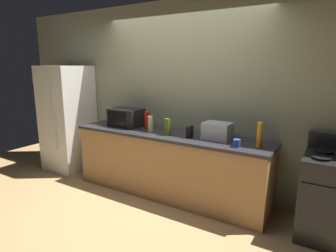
% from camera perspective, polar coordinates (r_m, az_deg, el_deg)
% --- Properties ---
extents(ground_plane, '(8.00, 8.00, 0.00)m').
position_cam_1_polar(ground_plane, '(3.88, -3.22, -15.67)').
color(ground_plane, tan).
extents(back_wall, '(6.40, 0.10, 2.70)m').
position_cam_1_polar(back_wall, '(4.15, 2.99, 5.76)').
color(back_wall, gray).
rests_on(back_wall, ground_plane).
extents(counter_run, '(2.84, 0.64, 0.90)m').
position_cam_1_polar(counter_run, '(4.01, 0.00, -7.68)').
color(counter_run, '#B27F4C').
rests_on(counter_run, ground_plane).
extents(refrigerator, '(0.72, 0.73, 1.80)m').
position_cam_1_polar(refrigerator, '(5.23, -19.51, 1.44)').
color(refrigerator, white).
rests_on(refrigerator, ground_plane).
extents(stove_range, '(0.60, 0.61, 1.08)m').
position_cam_1_polar(stove_range, '(3.48, 30.04, -12.44)').
color(stove_range, black).
rests_on(stove_range, ground_plane).
extents(microwave, '(0.48, 0.35, 0.27)m').
position_cam_1_polar(microwave, '(4.33, -8.39, 1.71)').
color(microwave, black).
rests_on(microwave, counter_run).
extents(toaster_oven, '(0.34, 0.26, 0.21)m').
position_cam_1_polar(toaster_oven, '(3.60, 9.91, -0.98)').
color(toaster_oven, '#B7BABF').
rests_on(toaster_oven, counter_run).
extents(cordless_phone, '(0.05, 0.11, 0.15)m').
position_cam_1_polar(cordless_phone, '(3.63, 4.39, -1.21)').
color(cordless_phone, black).
rests_on(cordless_phone, counter_run).
extents(bottle_vinegar, '(0.07, 0.07, 0.22)m').
position_cam_1_polar(bottle_vinegar, '(3.94, -3.54, 0.43)').
color(bottle_vinegar, beige).
rests_on(bottle_vinegar, counter_run).
extents(bottle_dish_soap, '(0.06, 0.06, 0.29)m').
position_cam_1_polar(bottle_dish_soap, '(3.35, 17.96, -1.71)').
color(bottle_dish_soap, orange).
rests_on(bottle_dish_soap, counter_run).
extents(bottle_hot_sauce, '(0.08, 0.08, 0.26)m').
position_cam_1_polar(bottle_hot_sauce, '(4.14, -4.25, 1.21)').
color(bottle_hot_sauce, red).
rests_on(bottle_hot_sauce, counter_run).
extents(bottle_olive_oil, '(0.08, 0.08, 0.22)m').
position_cam_1_polar(bottle_olive_oil, '(3.75, -0.12, -0.19)').
color(bottle_olive_oil, '#4C6B19').
rests_on(bottle_olive_oil, counter_run).
extents(mug_blue, '(0.09, 0.09, 0.09)m').
position_cam_1_polar(mug_blue, '(3.32, 13.64, -3.36)').
color(mug_blue, '#2D4CB2').
rests_on(mug_blue, counter_run).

